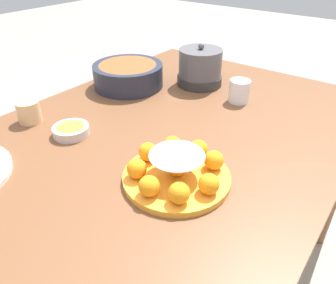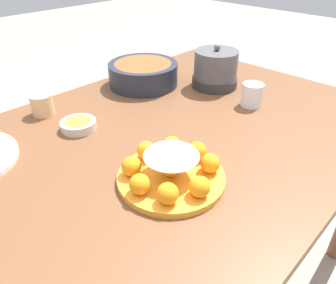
{
  "view_description": "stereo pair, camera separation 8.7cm",
  "coord_description": "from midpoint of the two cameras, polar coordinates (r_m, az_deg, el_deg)",
  "views": [
    {
      "loc": [
        -0.66,
        -0.52,
        1.27
      ],
      "look_at": [
        -0.07,
        -0.08,
        0.81
      ],
      "focal_mm": 35.0,
      "sensor_mm": 36.0,
      "label": 1
    },
    {
      "loc": [
        -0.6,
        -0.59,
        1.27
      ],
      "look_at": [
        -0.07,
        -0.08,
        0.81
      ],
      "focal_mm": 35.0,
      "sensor_mm": 36.0,
      "label": 2
    }
  ],
  "objects": [
    {
      "name": "cup_far",
      "position": [
        1.14,
        -25.1,
        4.76
      ],
      "size": [
        0.07,
        0.07,
        0.07
      ],
      "color": "#DBB27F",
      "rests_on": "dining_table"
    },
    {
      "name": "dining_table",
      "position": [
        1.03,
        -3.56,
        -3.03
      ],
      "size": [
        1.45,
        0.99,
        0.77
      ],
      "color": "brown",
      "rests_on": "ground_plane"
    },
    {
      "name": "cake_plate",
      "position": [
        0.78,
        -1.71,
        -4.99
      ],
      "size": [
        0.26,
        0.26,
        0.08
      ],
      "color": "gold",
      "rests_on": "dining_table"
    },
    {
      "name": "cup_near",
      "position": [
        1.18,
        10.26,
        8.68
      ],
      "size": [
        0.07,
        0.07,
        0.08
      ],
      "color": "white",
      "rests_on": "dining_table"
    },
    {
      "name": "serving_bowl",
      "position": [
        1.31,
        -8.89,
        11.47
      ],
      "size": [
        0.27,
        0.27,
        0.09
      ],
      "color": "#232838",
      "rests_on": "dining_table"
    },
    {
      "name": "warming_pot",
      "position": [
        1.3,
        3.67,
        12.77
      ],
      "size": [
        0.18,
        0.18,
        0.16
      ],
      "color": "#2D2D2D",
      "rests_on": "dining_table"
    },
    {
      "name": "sauce_bowl",
      "position": [
        1.02,
        -18.89,
        1.88
      ],
      "size": [
        0.11,
        0.11,
        0.03
      ],
      "color": "beige",
      "rests_on": "dining_table"
    }
  ]
}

